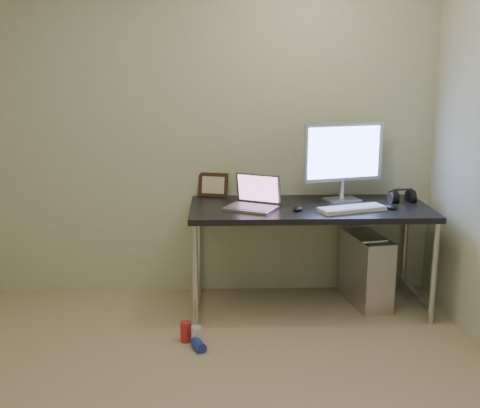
% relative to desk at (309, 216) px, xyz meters
% --- Properties ---
extents(wall_back, '(3.50, 0.02, 2.50)m').
position_rel_desk_xyz_m(wall_back, '(-0.79, 0.37, 0.58)').
color(wall_back, beige).
rests_on(wall_back, ground).
extents(desk, '(1.67, 0.73, 0.75)m').
position_rel_desk_xyz_m(desk, '(0.00, 0.00, 0.00)').
color(desk, black).
rests_on(desk, ground).
extents(tower_computer, '(0.31, 0.53, 0.55)m').
position_rel_desk_xyz_m(tower_computer, '(0.43, 0.04, -0.42)').
color(tower_computer, silver).
rests_on(tower_computer, ground).
extents(cable_a, '(0.01, 0.16, 0.69)m').
position_rel_desk_xyz_m(cable_a, '(0.38, 0.32, -0.27)').
color(cable_a, black).
rests_on(cable_a, ground).
extents(cable_b, '(0.02, 0.11, 0.71)m').
position_rel_desk_xyz_m(cable_b, '(0.47, 0.30, -0.29)').
color(cable_b, black).
rests_on(cable_b, ground).
extents(can_red, '(0.08, 0.08, 0.13)m').
position_rel_desk_xyz_m(can_red, '(-0.85, -0.54, -0.61)').
color(can_red, red).
rests_on(can_red, ground).
extents(can_white, '(0.07, 0.07, 0.12)m').
position_rel_desk_xyz_m(can_white, '(-0.78, -0.59, -0.62)').
color(can_white, white).
rests_on(can_white, ground).
extents(can_blue, '(0.11, 0.13, 0.06)m').
position_rel_desk_xyz_m(can_blue, '(-0.77, -0.67, -0.64)').
color(can_blue, '#1F37B0').
rests_on(can_blue, ground).
extents(laptop, '(0.42, 0.39, 0.23)m').
position_rel_desk_xyz_m(laptop, '(-0.40, -0.04, 0.13)').
color(laptop, silver).
rests_on(laptop, desk).
extents(monitor, '(0.59, 0.23, 0.57)m').
position_rel_desk_xyz_m(monitor, '(0.26, 0.15, 0.41)').
color(monitor, silver).
rests_on(monitor, desk).
extents(keyboard, '(0.48, 0.29, 0.03)m').
position_rel_desk_xyz_m(keyboard, '(0.26, -0.15, 0.09)').
color(keyboard, white).
rests_on(keyboard, desk).
extents(mouse_right, '(0.09, 0.12, 0.04)m').
position_rel_desk_xyz_m(mouse_right, '(0.55, -0.09, 0.09)').
color(mouse_right, black).
rests_on(mouse_right, desk).
extents(mouse_left, '(0.10, 0.13, 0.04)m').
position_rel_desk_xyz_m(mouse_left, '(-0.10, -0.12, 0.09)').
color(mouse_left, black).
rests_on(mouse_left, desk).
extents(headphones, '(0.19, 0.12, 0.12)m').
position_rel_desk_xyz_m(headphones, '(0.68, 0.11, 0.11)').
color(headphones, black).
rests_on(headphones, desk).
extents(picture_frame, '(0.23, 0.12, 0.18)m').
position_rel_desk_xyz_m(picture_frame, '(-0.68, 0.33, 0.16)').
color(picture_frame, black).
rests_on(picture_frame, desk).
extents(webcam, '(0.05, 0.04, 0.13)m').
position_rel_desk_xyz_m(webcam, '(-0.40, 0.26, 0.17)').
color(webcam, silver).
rests_on(webcam, desk).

